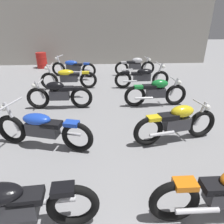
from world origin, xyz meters
The scene contains 11 objects.
back_wall centered at (0.00, 13.57, 1.80)m, with size 12.82×0.24×3.60m, color #9E998E.
motorcycle_left_row_1 centered at (-1.40, 2.79, 0.45)m, with size 2.17×0.68×0.97m.
motorcycle_left_row_2 centered at (-1.47, 4.68, 0.45)m, with size 2.12×0.85×0.97m.
motorcycle_left_row_3 centered at (-1.49, 6.74, 0.46)m, with size 1.97×0.48×0.88m.
motorcycle_left_row_4 centered at (-1.47, 8.66, 0.45)m, with size 2.17×0.68×0.97m.
motorcycle_left_row_5 centered at (-1.50, 10.54, 0.45)m, with size 2.14×0.75×0.97m.
motorcycle_right_row_2 centered at (1.38, 4.73, 0.46)m, with size 1.95×0.63×0.88m.
motorcycle_right_row_3 centered at (1.47, 6.75, 0.46)m, with size 1.97×0.48×0.88m.
motorcycle_right_row_4 centered at (1.42, 8.60, 0.45)m, with size 2.17×0.68×0.97m.
motorcycle_right_row_5 centered at (1.48, 10.62, 0.46)m, with size 1.97×0.48×0.88m.
oil_drum centered at (-3.48, 12.59, 0.43)m, with size 0.59×0.59×0.85m.
Camera 1 is at (-0.27, 1.05, 2.46)m, focal length 31.71 mm.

